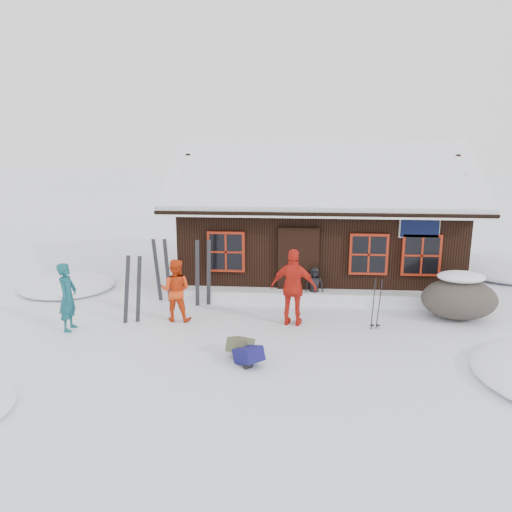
% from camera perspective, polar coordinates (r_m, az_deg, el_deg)
% --- Properties ---
extents(ground, '(120.00, 120.00, 0.00)m').
position_cam_1_polar(ground, '(11.81, 0.35, -8.65)').
color(ground, white).
rests_on(ground, ground).
extents(mountain_hut, '(8.90, 6.09, 4.42)m').
position_cam_1_polar(mountain_hut, '(16.17, 6.98, 3.12)').
color(mountain_hut, black).
rests_on(mountain_hut, ground).
extents(snow_drift, '(7.60, 0.60, 0.35)m').
position_cam_1_polar(snow_drift, '(13.86, 7.26, -4.61)').
color(snow_drift, white).
rests_on(snow_drift, ground).
extents(snow_mounds, '(20.60, 13.20, 0.48)m').
position_cam_1_polar(snow_mounds, '(13.56, 7.96, -5.83)').
color(snow_mounds, white).
rests_on(snow_mounds, ground).
extents(skier_teal, '(0.40, 0.60, 1.62)m').
position_cam_1_polar(skier_teal, '(12.47, -20.72, -4.39)').
color(skier_teal, '#114B52').
rests_on(skier_teal, ground).
extents(skier_orange_left, '(0.79, 0.63, 1.56)m').
position_cam_1_polar(skier_orange_left, '(12.44, -9.17, -3.86)').
color(skier_orange_left, red).
rests_on(skier_orange_left, ground).
extents(skier_orange_right, '(1.16, 0.63, 1.88)m').
position_cam_1_polar(skier_orange_right, '(11.97, 4.33, -3.62)').
color(skier_orange_right, red).
rests_on(skier_orange_right, ground).
extents(skier_crouched, '(0.51, 0.35, 1.01)m').
position_cam_1_polar(skier_crouched, '(13.71, 6.68, -3.35)').
color(skier_crouched, black).
rests_on(skier_crouched, ground).
extents(boulder, '(1.85, 1.38, 1.08)m').
position_cam_1_polar(boulder, '(13.46, 22.21, -4.42)').
color(boulder, '#474039').
rests_on(boulder, ground).
extents(ski_pair_left, '(0.55, 0.15, 1.74)m').
position_cam_1_polar(ski_pair_left, '(12.48, -13.91, -3.85)').
color(ski_pair_left, black).
rests_on(ski_pair_left, ground).
extents(ski_pair_mid, '(0.52, 0.13, 1.81)m').
position_cam_1_polar(ski_pair_mid, '(13.95, -10.66, -1.72)').
color(ski_pair_mid, black).
rests_on(ski_pair_mid, ground).
extents(ski_pair_right, '(0.44, 0.17, 1.85)m').
position_cam_1_polar(ski_pair_right, '(13.43, -6.08, -2.04)').
color(ski_pair_right, black).
rests_on(ski_pair_right, ground).
extents(ski_poles, '(0.23, 0.11, 1.28)m').
position_cam_1_polar(ski_poles, '(12.13, 13.58, -5.42)').
color(ski_poles, black).
rests_on(ski_poles, ground).
extents(backpack_blue, '(0.66, 0.68, 0.29)m').
position_cam_1_polar(backpack_blue, '(10.15, -0.85, -11.59)').
color(backpack_blue, '#13124E').
rests_on(backpack_blue, ground).
extents(backpack_olive, '(0.57, 0.65, 0.29)m').
position_cam_1_polar(backpack_olive, '(10.59, -1.79, -10.51)').
color(backpack_olive, '#4A4A35').
rests_on(backpack_olive, ground).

